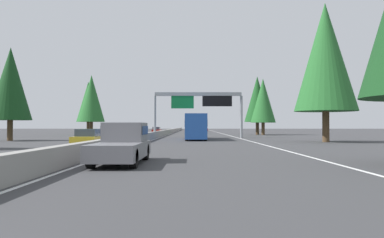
{
  "coord_description": "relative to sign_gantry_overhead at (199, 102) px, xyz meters",
  "views": [
    {
      "loc": [
        -2.04,
        -5.12,
        1.71
      ],
      "look_at": [
        64.43,
        -4.96,
        2.96
      ],
      "focal_mm": 34.28,
      "sensor_mm": 36.0,
      "label": 1
    }
  ],
  "objects": [
    {
      "name": "bus_mid_right",
      "position": [
        -5.94,
        0.56,
        -3.44
      ],
      "size": [
        11.5,
        2.55,
        3.1
      ],
      "color": "#1E4793",
      "rests_on": "ground"
    },
    {
      "name": "conifer_left_far",
      "position": [
        34.6,
        25.77,
        2.26
      ],
      "size": [
        5.37,
        5.37,
        12.21
      ],
      "color": "#4C3823",
      "rests_on": "ground"
    },
    {
      "name": "pickup_mid_center",
      "position": [
        -35.04,
        4.16,
        -4.25
      ],
      "size": [
        5.6,
        2.0,
        1.86
      ],
      "color": "slate",
      "rests_on": "ground"
    },
    {
      "name": "conifer_left_near",
      "position": [
        -9.98,
        21.96,
        1.4
      ],
      "size": [
        4.75,
        4.75,
        10.79
      ],
      "color": "#4C3823",
      "rests_on": "ground"
    },
    {
      "name": "minivan_distant_a",
      "position": [
        28.84,
        0.54,
        -4.21
      ],
      "size": [
        5.0,
        1.95,
        1.69
      ],
      "color": "#2D6B38",
      "rests_on": "ground"
    },
    {
      "name": "conifer_right_near",
      "position": [
        -13.29,
        -13.15,
        3.86
      ],
      "size": [
        6.52,
        6.52,
        14.83
      ],
      "color": "#4C3823",
      "rests_on": "ground"
    },
    {
      "name": "median_barrier",
      "position": [
        30.04,
        6.33,
        -4.71
      ],
      "size": [
        180.0,
        0.56,
        0.9
      ],
      "primitive_type": "cube",
      "color": "gray",
      "rests_on": "ground"
    },
    {
      "name": "conifer_right_mid",
      "position": [
        18.74,
        -11.55,
        1.72
      ],
      "size": [
        4.98,
        4.98,
        11.32
      ],
      "color": "#4C3823",
      "rests_on": "ground"
    },
    {
      "name": "conifer_right_far",
      "position": [
        16.59,
        -12.25,
        1.29
      ],
      "size": [
        4.67,
        4.67,
        10.61
      ],
      "color": "#4C3823",
      "rests_on": "ground"
    },
    {
      "name": "sedan_far_center",
      "position": [
        64.73,
        -2.88,
        -4.48
      ],
      "size": [
        4.4,
        1.8,
        1.47
      ],
      "color": "maroon",
      "rests_on": "ground"
    },
    {
      "name": "oncoming_far",
      "position": [
        30.07,
        9.08,
        -4.48
      ],
      "size": [
        4.4,
        1.8,
        1.47
      ],
      "rotation": [
        0.0,
        0.0,
        3.14
      ],
      "color": "maroon",
      "rests_on": "ground"
    },
    {
      "name": "sign_gantry_overhead",
      "position": [
        0.0,
        0.0,
        0.0
      ],
      "size": [
        0.5,
        12.68,
        6.48
      ],
      "color": "gray",
      "rests_on": "ground"
    },
    {
      "name": "conifer_left_mid",
      "position": [
        16.7,
        20.03,
        1.71
      ],
      "size": [
        4.97,
        4.97,
        11.3
      ],
      "color": "#4C3823",
      "rests_on": "ground"
    },
    {
      "name": "ground_plane",
      "position": [
        10.04,
        6.03,
        -5.16
      ],
      "size": [
        320.0,
        320.0,
        0.0
      ],
      "primitive_type": "plane",
      "color": "#38383A"
    },
    {
      "name": "oncoming_near",
      "position": [
        -23.57,
        8.93,
        -4.48
      ],
      "size": [
        4.4,
        1.8,
        1.47
      ],
      "rotation": [
        0.0,
        0.0,
        3.14
      ],
      "color": "#AD931E",
      "rests_on": "ground"
    },
    {
      "name": "shoulder_stripe_right",
      "position": [
        20.04,
        -5.49,
        -5.15
      ],
      "size": [
        160.0,
        0.16,
        0.01
      ],
      "primitive_type": "cube",
      "color": "silver",
      "rests_on": "ground"
    },
    {
      "name": "shoulder_stripe_median",
      "position": [
        20.04,
        5.78,
        -5.15
      ],
      "size": [
        160.0,
        0.16,
        0.01
      ],
      "primitive_type": "cube",
      "color": "silver",
      "rests_on": "ground"
    }
  ]
}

